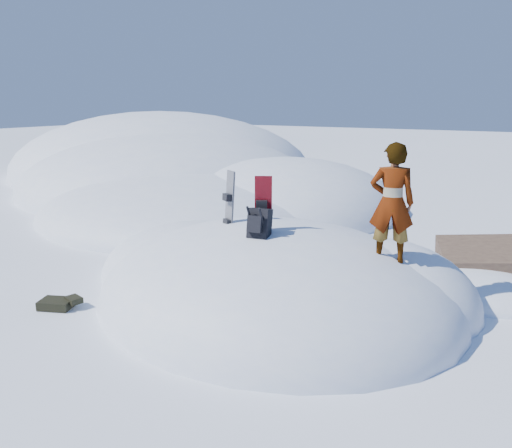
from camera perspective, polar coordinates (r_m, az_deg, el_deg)
The scene contains 9 objects.
ground at distance 9.61m, azimuth 2.09°, elevation -8.85°, with size 120.00×120.00×0.00m, color white.
snow_mound at distance 9.88m, azimuth 1.86°, elevation -8.19°, with size 8.00×6.00×3.00m.
snow_ridge at distance 23.21m, azimuth -9.35°, elevation 4.54°, with size 21.50×18.50×6.40m.
rock_outcrop at distance 11.47m, azimuth 26.42°, elevation -6.43°, with size 4.68×4.41×1.68m.
snowboard_red at distance 8.77m, azimuth 0.79°, elevation 0.42°, with size 0.29×0.25×1.62m.
snowboard_dark at distance 9.60m, azimuth -3.14°, elevation 1.30°, with size 0.34×0.31×1.65m.
backpack at distance 8.52m, azimuth 0.33°, elevation 0.08°, with size 0.41×0.46×0.61m.
gear_pile at distance 9.96m, azimuth -21.57°, elevation -8.41°, with size 0.79×0.61×0.20m.
person at distance 8.37m, azimuth 15.25°, elevation 2.35°, with size 0.72×0.47×1.97m, color slate.
Camera 1 is at (4.13, -7.84, 3.72)m, focal length 35.00 mm.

